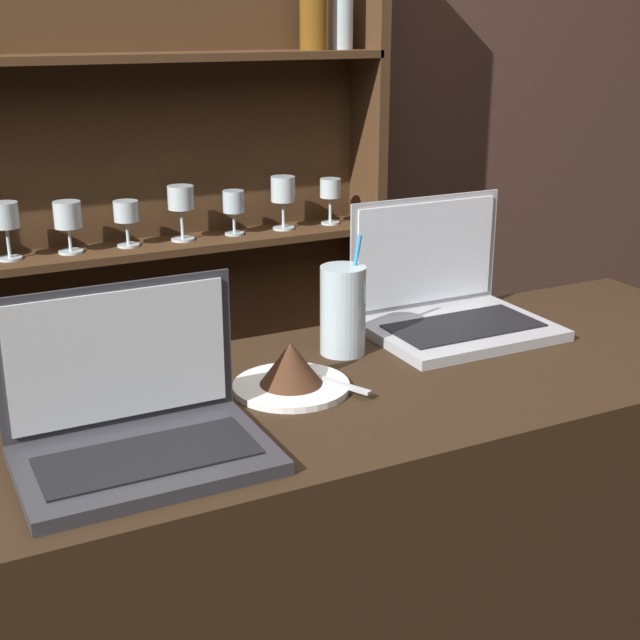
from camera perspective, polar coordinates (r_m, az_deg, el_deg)
The scene contains 6 objects.
back_wall at distance 2.39m, azimuth -15.11°, elevation 11.85°, with size 7.00×0.06×2.70m.
back_shelf at distance 2.41m, azimuth -12.05°, elevation 3.36°, with size 1.43×0.18×1.90m.
laptop_near at distance 1.16m, azimuth -11.69°, elevation -6.38°, with size 0.31×0.21×0.21m.
laptop_far at distance 1.61m, azimuth 8.18°, elevation 1.12°, with size 0.31×0.24×0.23m.
cake_plate at distance 1.34m, azimuth -1.85°, elevation -3.30°, with size 0.18×0.18×0.08m.
water_glass at distance 1.47m, azimuth 1.48°, elevation 0.64°, with size 0.08×0.08×0.20m.
Camera 1 is at (-0.49, -0.85, 1.61)m, focal length 50.00 mm.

